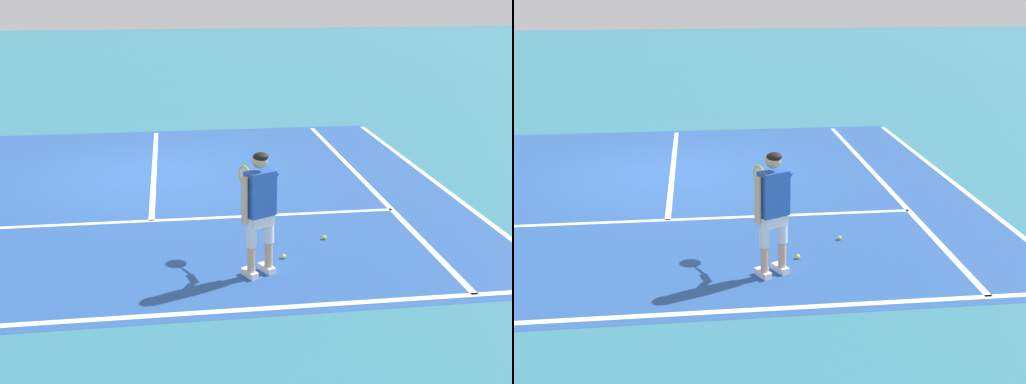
% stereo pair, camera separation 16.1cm
% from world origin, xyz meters
% --- Properties ---
extents(ground_plane, '(80.00, 80.00, 0.00)m').
position_xyz_m(ground_plane, '(0.00, 0.00, 0.00)').
color(ground_plane, teal).
extents(court_inner_surface, '(10.98, 9.99, 0.00)m').
position_xyz_m(court_inner_surface, '(0.00, -1.15, 0.00)').
color(court_inner_surface, '#234C93').
rests_on(court_inner_surface, ground).
extents(line_baseline, '(10.98, 0.10, 0.01)m').
position_xyz_m(line_baseline, '(0.00, -5.95, 0.00)').
color(line_baseline, white).
rests_on(line_baseline, ground).
extents(line_service, '(8.23, 0.10, 0.01)m').
position_xyz_m(line_service, '(0.00, -2.75, 0.00)').
color(line_service, white).
rests_on(line_service, ground).
extents(line_centre_service, '(0.10, 6.40, 0.01)m').
position_xyz_m(line_centre_service, '(0.00, 0.45, 0.00)').
color(line_centre_service, white).
rests_on(line_centre_service, ground).
extents(line_singles_right, '(0.10, 9.59, 0.01)m').
position_xyz_m(line_singles_right, '(4.12, -1.15, 0.00)').
color(line_singles_right, white).
rests_on(line_singles_right, ground).
extents(line_doubles_right, '(0.10, 9.59, 0.01)m').
position_xyz_m(line_doubles_right, '(5.49, -1.15, 0.00)').
color(line_doubles_right, white).
rests_on(line_doubles_right, ground).
extents(tennis_player, '(0.55, 1.23, 1.71)m').
position_xyz_m(tennis_player, '(1.49, -4.98, 0.99)').
color(tennis_player, white).
rests_on(tennis_player, ground).
extents(tennis_ball_near_feet, '(0.07, 0.07, 0.07)m').
position_xyz_m(tennis_ball_near_feet, '(1.90, -4.52, 0.03)').
color(tennis_ball_near_feet, '#CCE02D').
rests_on(tennis_ball_near_feet, ground).
extents(tennis_ball_by_baseline, '(0.07, 0.07, 0.07)m').
position_xyz_m(tennis_ball_by_baseline, '(2.64, -3.90, 0.03)').
color(tennis_ball_by_baseline, '#CCE02D').
rests_on(tennis_ball_by_baseline, ground).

